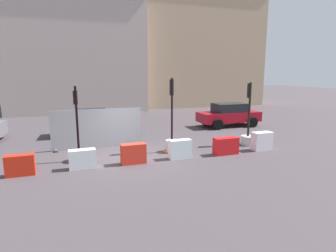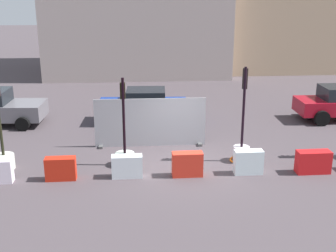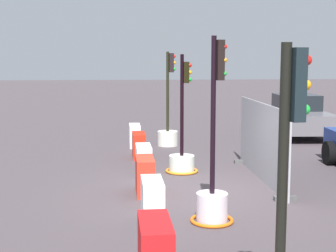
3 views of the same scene
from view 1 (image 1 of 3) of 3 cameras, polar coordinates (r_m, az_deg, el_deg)
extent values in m
plane|color=#473E43|center=(12.85, -7.76, -6.13)|extent=(120.00, 120.00, 0.00)
cylinder|color=beige|center=(12.60, -17.60, -5.79)|extent=(0.69, 0.69, 0.46)
cylinder|color=black|center=(12.26, -18.01, 1.37)|extent=(0.10, 0.10, 2.72)
cube|color=black|center=(12.28, -18.32, 5.51)|extent=(0.18, 0.16, 0.56)
sphere|color=red|center=(12.35, -18.42, 6.41)|extent=(0.11, 0.11, 0.11)
sphere|color=orange|center=(12.37, -18.37, 5.54)|extent=(0.11, 0.11, 0.11)
sphere|color=green|center=(12.38, -18.32, 4.68)|extent=(0.11, 0.11, 0.11)
torus|color=orange|center=(12.66, -17.55, -6.62)|extent=(0.89, 0.89, 0.07)
cylinder|color=silver|center=(13.41, 0.78, -4.06)|extent=(0.60, 0.60, 0.56)
cylinder|color=black|center=(13.08, 0.80, 3.34)|extent=(0.09, 0.09, 2.93)
cube|color=black|center=(13.10, 0.74, 7.85)|extent=(0.17, 0.16, 0.73)
sphere|color=red|center=(13.17, 0.70, 8.92)|extent=(0.09, 0.09, 0.09)
sphere|color=orange|center=(13.18, 0.69, 7.86)|extent=(0.09, 0.09, 0.09)
sphere|color=green|center=(13.19, 0.69, 6.81)|extent=(0.09, 0.09, 0.09)
torus|color=orange|center=(13.48, 0.78, -5.07)|extent=(0.82, 0.82, 0.07)
cylinder|color=silver|center=(15.31, 15.89, -2.82)|extent=(0.71, 0.71, 0.46)
cylinder|color=black|center=(15.03, 16.20, 3.21)|extent=(0.11, 0.11, 2.78)
cube|color=black|center=(15.05, 16.18, 6.94)|extent=(0.19, 0.15, 0.74)
sphere|color=red|center=(15.11, 16.09, 7.89)|extent=(0.11, 0.11, 0.11)
sphere|color=orange|center=(15.12, 16.04, 6.96)|extent=(0.11, 0.11, 0.11)
sphere|color=green|center=(15.13, 15.99, 6.03)|extent=(0.11, 0.11, 0.11)
cube|color=red|center=(11.66, -27.84, -7.06)|extent=(1.00, 0.40, 0.78)
cube|color=white|center=(11.56, -17.00, -6.44)|extent=(1.03, 0.41, 0.76)
cube|color=red|center=(11.73, -7.05, -5.62)|extent=(1.03, 0.42, 0.83)
cube|color=white|center=(12.35, 2.48, -4.71)|extent=(0.98, 0.40, 0.83)
cube|color=red|center=(13.24, 11.67, -3.98)|extent=(1.16, 0.47, 0.78)
cube|color=white|center=(14.44, 18.54, -2.91)|extent=(0.99, 0.49, 0.88)
cube|color=navy|center=(17.66, -15.81, 0.42)|extent=(4.17, 1.93, 0.65)
cube|color=black|center=(17.57, -15.43, 2.39)|extent=(1.86, 1.60, 0.56)
cylinder|color=black|center=(18.66, -11.90, 0.11)|extent=(0.71, 0.31, 0.69)
cylinder|color=black|center=(16.87, -11.42, -0.99)|extent=(0.71, 0.31, 0.69)
cylinder|color=black|center=(18.66, -19.68, -0.29)|extent=(0.71, 0.31, 0.69)
cylinder|color=black|center=(16.87, -20.03, -1.43)|extent=(0.71, 0.31, 0.69)
cube|color=#A30E1D|center=(20.23, 12.23, 1.89)|extent=(4.36, 1.67, 0.67)
cube|color=black|center=(20.16, 12.38, 3.68)|extent=(2.20, 1.47, 0.61)
cylinder|color=black|center=(21.74, 14.03, 1.51)|extent=(0.71, 0.28, 0.71)
cylinder|color=black|center=(20.29, 16.76, 0.74)|extent=(0.71, 0.28, 0.71)
cylinder|color=black|center=(20.40, 7.64, 1.16)|extent=(0.71, 0.28, 0.71)
cylinder|color=black|center=(18.85, 10.07, 0.30)|extent=(0.71, 0.28, 0.71)
cube|color=#B5A49D|center=(31.43, -18.11, 13.19)|extent=(12.68, 9.87, 10.72)
cube|color=tan|center=(34.54, 5.51, 14.73)|extent=(14.59, 7.10, 12.35)
cube|color=#A0A2A8|center=(14.35, -14.10, -0.55)|extent=(4.40, 0.04, 1.96)
cube|color=#4C4C4C|center=(14.54, -21.74, -4.62)|extent=(0.16, 0.50, 0.10)
cube|color=#4C4C4C|center=(14.85, -6.30, -3.60)|extent=(0.16, 0.50, 0.10)
camera|label=2|loc=(3.72, 151.36, 32.44)|focal=47.43mm
camera|label=3|loc=(17.18, 33.26, 6.93)|focal=54.03mm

